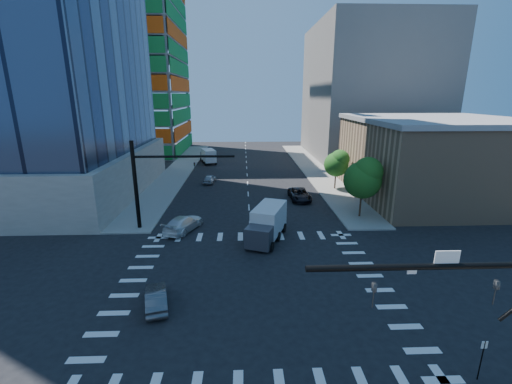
{
  "coord_description": "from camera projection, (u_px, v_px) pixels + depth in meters",
  "views": [
    {
      "loc": [
        -0.64,
        -22.17,
        13.4
      ],
      "look_at": [
        0.5,
        8.0,
        4.82
      ],
      "focal_mm": 24.0,
      "sensor_mm": 36.0,
      "label": 1
    }
  ],
  "objects": [
    {
      "name": "car_nb_far",
      "position": [
        300.0,
        194.0,
        45.23
      ],
      "size": [
        2.69,
        5.42,
        1.48
      ],
      "primitive_type": "imported",
      "rotation": [
        0.0,
        0.0,
        0.05
      ],
      "color": "black",
      "rests_on": "ground"
    },
    {
      "name": "tree_south",
      "position": [
        364.0,
        177.0,
        37.54
      ],
      "size": [
        4.16,
        4.16,
        6.82
      ],
      "color": "#382316",
      "rests_on": "sidewalk_ne"
    },
    {
      "name": "signal_mast_nw",
      "position": [
        150.0,
        177.0,
        34.19
      ],
      "size": [
        10.2,
        0.4,
        9.0
      ],
      "color": "black",
      "rests_on": "sidewalk_nw"
    },
    {
      "name": "bg_building_ne",
      "position": [
        368.0,
        92.0,
        75.02
      ],
      "size": [
        24.0,
        30.0,
        28.0
      ],
      "primitive_type": "cube",
      "color": "slate",
      "rests_on": "ground"
    },
    {
      "name": "tree_north",
      "position": [
        337.0,
        163.0,
        49.28
      ],
      "size": [
        3.54,
        3.52,
        5.78
      ],
      "color": "#382316",
      "rests_on": "sidewalk_ne"
    },
    {
      "name": "car_sb_cross",
      "position": [
        156.0,
        298.0,
        22.33
      ],
      "size": [
        2.27,
        4.04,
        1.26
      ],
      "primitive_type": "imported",
      "rotation": [
        0.0,
        0.0,
        3.4
      ],
      "color": "#4E4F53",
      "rests_on": "ground"
    },
    {
      "name": "car_sb_mid",
      "position": [
        210.0,
        179.0,
        53.96
      ],
      "size": [
        2.01,
        3.99,
        1.31
      ],
      "primitive_type": "imported",
      "rotation": [
        0.0,
        0.0,
        3.02
      ],
      "color": "#A9ACB1",
      "rests_on": "ground"
    },
    {
      "name": "construction_building",
      "position": [
        123.0,
        43.0,
        76.81
      ],
      "size": [
        25.16,
        34.5,
        70.6
      ],
      "color": "gray",
      "rests_on": "ground"
    },
    {
      "name": "sidewalk_ne",
      "position": [
        314.0,
        169.0,
        63.88
      ],
      "size": [
        5.0,
        60.0,
        0.15
      ],
      "primitive_type": "cube",
      "color": "gray",
      "rests_on": "ground"
    },
    {
      "name": "commercial_building",
      "position": [
        435.0,
        158.0,
        45.6
      ],
      "size": [
        20.5,
        22.5,
        10.6
      ],
      "color": "tan",
      "rests_on": "ground"
    },
    {
      "name": "box_truck_near",
      "position": [
        266.0,
        227.0,
        32.41
      ],
      "size": [
        4.45,
        6.5,
        3.14
      ],
      "rotation": [
        0.0,
        0.0,
        -0.35
      ],
      "color": "black",
      "rests_on": "ground"
    },
    {
      "name": "car_sb_near",
      "position": [
        183.0,
        223.0,
        34.91
      ],
      "size": [
        4.02,
        5.77,
        1.55
      ],
      "primitive_type": "imported",
      "rotation": [
        0.0,
        0.0,
        2.76
      ],
      "color": "white",
      "rests_on": "ground"
    },
    {
      "name": "ground",
      "position": [
        253.0,
        285.0,
        25.0
      ],
      "size": [
        160.0,
        160.0,
        0.0
      ],
      "primitive_type": "plane",
      "color": "black",
      "rests_on": "ground"
    },
    {
      "name": "box_truck_far",
      "position": [
        208.0,
        157.0,
        69.55
      ],
      "size": [
        3.89,
        5.99,
        2.91
      ],
      "rotation": [
        0.0,
        0.0,
        3.44
      ],
      "color": "black",
      "rests_on": "ground"
    },
    {
      "name": "no_parking_sign",
      "position": [
        482.0,
        356.0,
        16.36
      ],
      "size": [
        0.3,
        0.06,
        2.2
      ],
      "color": "black",
      "rests_on": "ground"
    },
    {
      "name": "sidewalk_nw",
      "position": [
        179.0,
        170.0,
        62.97
      ],
      "size": [
        5.0,
        60.0,
        0.15
      ],
      "primitive_type": "cube",
      "color": "gray",
      "rests_on": "ground"
    },
    {
      "name": "road_markings",
      "position": [
        253.0,
        285.0,
        24.99
      ],
      "size": [
        20.0,
        20.0,
        0.01
      ],
      "primitive_type": "cube",
      "color": "silver",
      "rests_on": "ground"
    }
  ]
}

